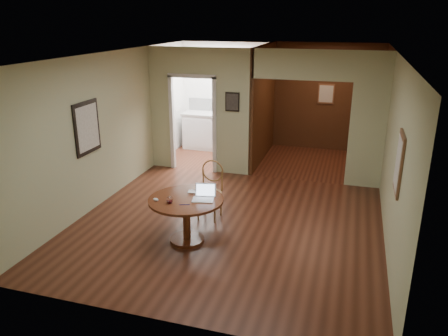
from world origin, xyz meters
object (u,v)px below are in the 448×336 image
(dining_table, at_px, (186,210))
(open_laptop, at_px, (204,195))
(closed_laptop, at_px, (198,193))
(chair, at_px, (211,186))

(dining_table, distance_m, open_laptop, 0.37)
(dining_table, distance_m, closed_laptop, 0.32)
(dining_table, bearing_deg, open_laptop, 17.20)
(open_laptop, bearing_deg, closed_laptop, 125.19)
(chair, height_order, open_laptop, chair)
(open_laptop, bearing_deg, chair, 89.99)
(chair, distance_m, open_laptop, 0.91)
(dining_table, xyz_separation_m, open_laptop, (0.26, 0.08, 0.24))
(dining_table, height_order, open_laptop, open_laptop)
(chair, relative_size, open_laptop, 2.85)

